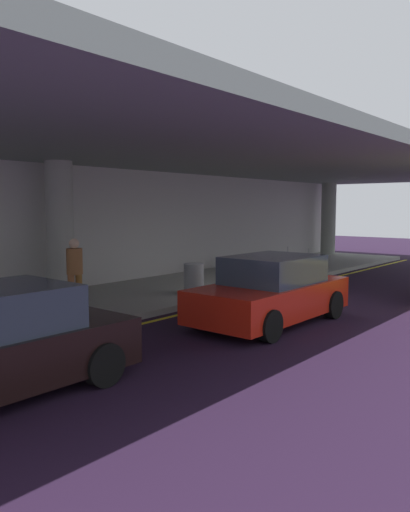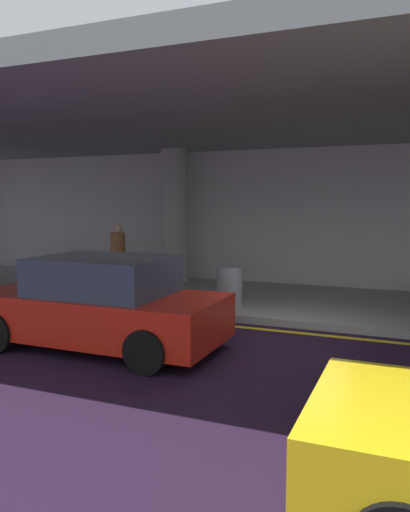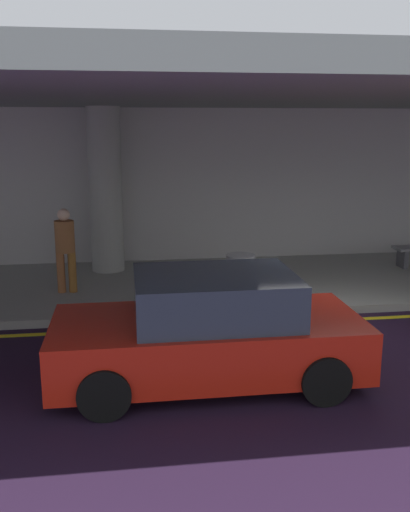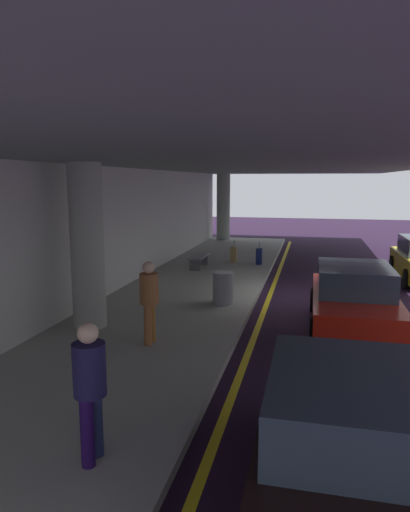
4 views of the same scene
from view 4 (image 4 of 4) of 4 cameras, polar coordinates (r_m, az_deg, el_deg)
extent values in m
plane|color=black|center=(13.64, 10.86, -5.30)|extent=(60.00, 60.00, 0.00)
cube|color=#969790|center=(14.07, -1.88, -4.38)|extent=(26.00, 4.20, 0.15)
cube|color=yellow|center=(13.68, 7.92, -5.17)|extent=(26.00, 0.14, 0.01)
cylinder|color=#9D9E97|center=(10.48, -14.38, 1.19)|extent=(0.74, 0.74, 3.65)
cylinder|color=gray|center=(25.70, 2.28, 6.11)|extent=(0.74, 0.74, 3.65)
cube|color=gray|center=(13.56, 0.12, 11.62)|extent=(28.00, 13.20, 0.30)
cube|color=#BAB7B4|center=(14.50, -10.55, 3.20)|extent=(26.00, 0.30, 3.80)
cube|color=black|center=(5.30, 17.20, -23.72)|extent=(4.10, 1.80, 0.70)
cube|color=#2D3847|center=(5.07, 17.49, -16.90)|extent=(2.10, 1.60, 0.60)
cylinder|color=black|center=(6.57, 8.42, -18.76)|extent=(0.64, 0.22, 0.64)
cylinder|color=black|center=(6.69, 23.96, -18.99)|extent=(0.64, 0.22, 0.64)
cube|color=#B41D10|center=(11.08, 17.89, -6.07)|extent=(4.10, 1.80, 0.70)
cube|color=#2D3847|center=(11.03, 18.02, -2.67)|extent=(2.10, 1.60, 0.60)
cylinder|color=black|center=(12.40, 13.40, -5.35)|extent=(0.64, 0.22, 0.64)
cylinder|color=black|center=(12.54, 21.23, -5.57)|extent=(0.64, 0.22, 0.64)
cylinder|color=black|center=(9.81, 13.45, -9.27)|extent=(0.64, 0.22, 0.64)
cylinder|color=black|center=(9.98, 23.39, -9.47)|extent=(0.64, 0.22, 0.64)
cylinder|color=black|center=(18.60, 22.31, -0.94)|extent=(0.64, 0.22, 0.64)
cylinder|color=black|center=(15.98, 23.82, -2.62)|extent=(0.64, 0.22, 0.64)
cylinder|color=#200C47|center=(5.78, -14.37, -20.45)|extent=(0.16, 0.16, 0.82)
cylinder|color=navy|center=(5.95, -13.34, -19.49)|extent=(0.16, 0.16, 0.82)
cylinder|color=#1D1943|center=(5.55, -14.14, -13.45)|extent=(0.38, 0.38, 0.62)
sphere|color=beige|center=(5.40, -14.32, -9.24)|extent=(0.24, 0.24, 0.24)
cylinder|color=#965730|center=(9.33, -7.08, -8.50)|extent=(0.16, 0.16, 0.82)
cylinder|color=#966026|center=(9.52, -6.62, -8.12)|extent=(0.16, 0.16, 0.82)
cylinder|color=brown|center=(9.23, -6.94, -4.04)|extent=(0.38, 0.38, 0.62)
sphere|color=beige|center=(9.15, -6.99, -1.42)|extent=(0.24, 0.24, 0.24)
cube|color=olive|center=(18.65, 3.60, 0.21)|extent=(0.36, 0.22, 0.62)
cylinder|color=slate|center=(18.58, 3.61, 1.58)|extent=(0.02, 0.02, 0.28)
cube|color=#0F1A4A|center=(18.24, 6.71, -0.04)|extent=(0.36, 0.22, 0.62)
cylinder|color=slate|center=(18.17, 6.74, 1.36)|extent=(0.02, 0.02, 0.28)
cube|color=slate|center=(17.34, -0.72, 0.00)|extent=(1.60, 0.50, 0.06)
cube|color=#4C4C51|center=(16.79, -1.22, -1.14)|extent=(0.10, 0.40, 0.42)
cube|color=#4C4C51|center=(17.98, -0.25, -0.44)|extent=(0.10, 0.40, 0.42)
cylinder|color=gray|center=(12.31, 2.26, -3.98)|extent=(0.56, 0.56, 0.85)
camera|label=1|loc=(7.08, 90.60, -6.85)|focal=35.02mm
camera|label=2|loc=(17.27, 40.02, 3.80)|focal=35.34mm
camera|label=3|loc=(12.60, 53.67, 5.54)|focal=40.15mm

